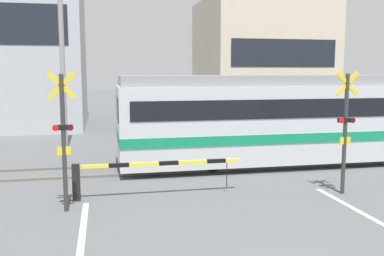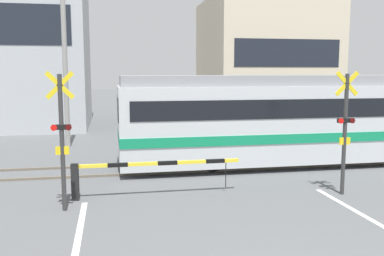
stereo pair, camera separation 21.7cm
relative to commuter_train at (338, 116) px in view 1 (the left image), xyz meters
The scene contains 11 objects.
rail_track_near 6.19m from the commuter_train, behind, with size 50.00×0.10×0.08m.
rail_track_far 6.19m from the commuter_train, behind, with size 50.00×0.10×0.08m.
commuter_train is the anchor object (origin of this frame).
crossing_barrier_near 8.75m from the commuter_train, 158.51° to the right, with size 4.61×0.20×0.98m.
crossing_barrier_far 4.73m from the commuter_train, 143.64° to the left, with size 4.61×0.20×0.98m.
crossing_signal_left 10.45m from the commuter_train, 157.37° to the right, with size 0.68×0.15×3.42m.
crossing_signal_right 4.57m from the commuter_train, 118.26° to the right, with size 0.68×0.15×3.42m.
pedestrian 7.91m from the commuter_train, 127.69° to the left, with size 0.38×0.22×1.54m.
building_left_of_street 19.40m from the commuter_train, 135.49° to the left, with size 7.60×7.99×10.63m.
building_right_of_street 13.70m from the commuter_train, 81.90° to the left, with size 7.83×7.99×8.17m.
utility_pole_streetside 11.95m from the commuter_train, 153.26° to the left, with size 0.22×0.22×8.92m.
Camera 1 is at (-2.79, -4.62, 3.41)m, focal length 40.00 mm.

